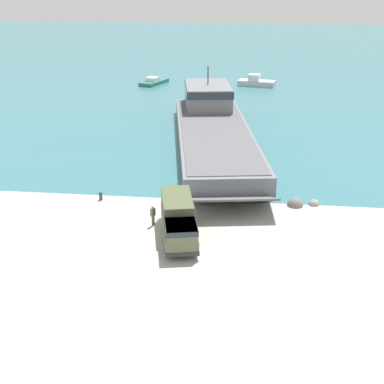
# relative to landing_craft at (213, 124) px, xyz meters

# --- Properties ---
(ground_plane) EXTENTS (240.00, 240.00, 0.00)m
(ground_plane) POSITION_rel_landing_craft_xyz_m (-2.23, -23.71, -1.73)
(ground_plane) COLOR #A8A59E
(water_surface) EXTENTS (240.00, 180.00, 0.01)m
(water_surface) POSITION_rel_landing_craft_xyz_m (-2.23, 70.87, -1.73)
(water_surface) COLOR #336B75
(water_surface) RESTS_ON ground_plane
(landing_craft) EXTENTS (13.44, 37.53, 7.34)m
(landing_craft) POSITION_rel_landing_craft_xyz_m (0.00, 0.00, 0.00)
(landing_craft) COLOR slate
(landing_craft) RESTS_ON ground_plane
(military_truck) EXTENTS (3.88, 7.78, 2.81)m
(military_truck) POSITION_rel_landing_craft_xyz_m (-0.45, -26.40, -0.28)
(military_truck) COLOR #566042
(military_truck) RESTS_ON ground_plane
(soldier_on_ramp) EXTENTS (0.40, 0.50, 1.70)m
(soldier_on_ramp) POSITION_rel_landing_craft_xyz_m (-2.72, -24.67, -0.75)
(soldier_on_ramp) COLOR #6B664C
(soldier_on_ramp) RESTS_ON ground_plane
(moored_boat_b) EXTENTS (6.78, 3.79, 2.00)m
(moored_boat_b) POSITION_rel_landing_craft_xyz_m (5.10, 33.27, -1.07)
(moored_boat_b) COLOR #B7BABF
(moored_boat_b) RESTS_ON ground_plane
(moored_boat_c) EXTENTS (4.70, 6.85, 1.29)m
(moored_boat_c) POSITION_rel_landing_craft_xyz_m (-13.23, 32.70, -1.30)
(moored_boat_c) COLOR #2D7060
(moored_boat_c) RESTS_ON ground_plane
(mooring_bollard) EXTENTS (0.33, 0.33, 0.76)m
(mooring_bollard) POSITION_rel_landing_craft_xyz_m (-8.23, -20.16, -1.32)
(mooring_bollard) COLOR #333338
(mooring_bollard) RESTS_ON ground_plane
(shoreline_rock_a) EXTENTS (0.96, 0.96, 0.96)m
(shoreline_rock_a) POSITION_rel_landing_craft_xyz_m (10.34, -19.06, -1.73)
(shoreline_rock_a) COLOR gray
(shoreline_rock_a) RESTS_ON ground_plane
(shoreline_rock_b) EXTENTS (1.38, 1.38, 1.38)m
(shoreline_rock_b) POSITION_rel_landing_craft_xyz_m (8.72, -19.45, -1.73)
(shoreline_rock_b) COLOR #66605B
(shoreline_rock_b) RESTS_ON ground_plane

